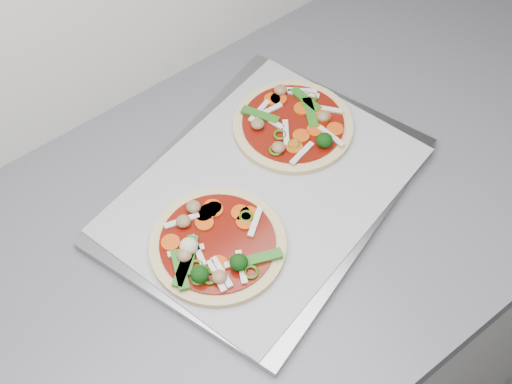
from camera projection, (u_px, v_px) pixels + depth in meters
base_cabinet at (330, 299)px, 1.43m from camera, size 3.60×0.60×0.86m
countertop at (356, 161)px, 1.07m from camera, size 3.60×0.60×0.04m
baking_tray at (265, 192)px, 1.00m from camera, size 0.51×0.44×0.01m
parchment at (265, 189)px, 0.99m from camera, size 0.47×0.39×0.00m
pizza_left at (216, 245)px, 0.93m from camera, size 0.19×0.19×0.03m
pizza_right at (294, 124)px, 1.05m from camera, size 0.23×0.23×0.03m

